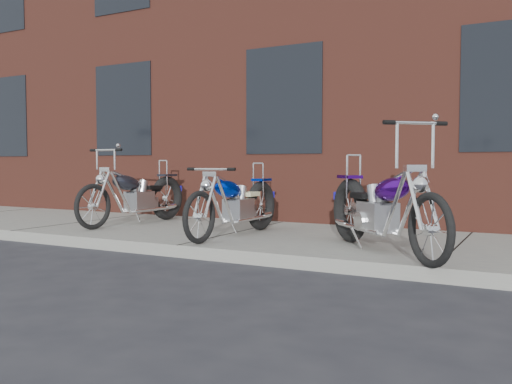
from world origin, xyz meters
The scene contains 6 objects.
ground centered at (0.00, 0.00, 0.00)m, with size 120.00×120.00×0.00m, color #27272E.
sidewalk centered at (0.00, 1.50, 0.07)m, with size 22.00×3.00×0.15m, color slate.
building_brick centered at (0.00, 8.00, 4.00)m, with size 22.00×10.00×8.00m, color brown.
chopper_purple centered at (2.31, 0.65, 0.60)m, with size 1.81×1.90×1.41m.
chopper_blue centered at (0.18, 1.08, 0.56)m, with size 0.56×2.28×0.99m.
chopper_third centered at (-1.99, 1.58, 0.58)m, with size 0.58×2.39×1.21m.
Camera 1 is at (3.89, -5.27, 1.13)m, focal length 38.00 mm.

